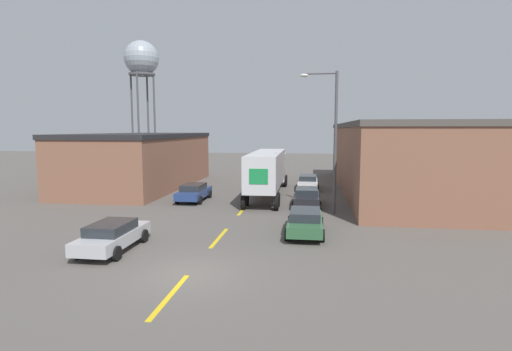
{
  "coord_description": "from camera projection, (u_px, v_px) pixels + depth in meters",
  "views": [
    {
      "loc": [
        4.71,
        -14.61,
        5.66
      ],
      "look_at": [
        0.96,
        12.59,
        2.48
      ],
      "focal_mm": 28.0,
      "sensor_mm": 36.0,
      "label": 1
    }
  ],
  "objects": [
    {
      "name": "ground_plane",
      "position": [
        188.0,
        274.0,
        15.67
      ],
      "size": [
        160.0,
        160.0,
        0.0
      ],
      "primitive_type": "plane",
      "color": "#56514C"
    },
    {
      "name": "road_centerline",
      "position": [
        219.0,
        238.0,
        20.95
      ],
      "size": [
        0.2,
        18.64,
        0.01
      ],
      "color": "gold",
      "rests_on": "ground_plane"
    },
    {
      "name": "warehouse_left",
      "position": [
        142.0,
        160.0,
        39.32
      ],
      "size": [
        8.71,
        19.33,
        5.26
      ],
      "color": "brown",
      "rests_on": "ground_plane"
    },
    {
      "name": "warehouse_right",
      "position": [
        413.0,
        158.0,
        36.14
      ],
      "size": [
        12.84,
        28.41,
        6.22
      ],
      "color": "brown",
      "rests_on": "ground_plane"
    },
    {
      "name": "semi_truck",
      "position": [
        268.0,
        169.0,
        34.18
      ],
      "size": [
        2.79,
        14.74,
        3.8
      ],
      "rotation": [
        0.0,
        0.0,
        0.01
      ],
      "color": "silver",
      "rests_on": "ground_plane"
    },
    {
      "name": "parked_car_right_near",
      "position": [
        305.0,
        221.0,
        21.57
      ],
      "size": [
        2.01,
        4.66,
        1.36
      ],
      "color": "#2D5B38",
      "rests_on": "ground_plane"
    },
    {
      "name": "parked_car_left_near",
      "position": [
        113.0,
        235.0,
        18.7
      ],
      "size": [
        2.01,
        4.66,
        1.36
      ],
      "color": "#B2B2B7",
      "rests_on": "ground_plane"
    },
    {
      "name": "parked_car_right_mid",
      "position": [
        307.0,
        196.0,
        29.5
      ],
      "size": [
        2.01,
        4.66,
        1.36
      ],
      "color": "black",
      "rests_on": "ground_plane"
    },
    {
      "name": "parked_car_left_far",
      "position": [
        194.0,
        192.0,
        31.67
      ],
      "size": [
        2.01,
        4.66,
        1.36
      ],
      "color": "navy",
      "rests_on": "ground_plane"
    },
    {
      "name": "parked_car_right_far",
      "position": [
        308.0,
        182.0,
        37.77
      ],
      "size": [
        2.01,
        4.66,
        1.36
      ],
      "color": "silver",
      "rests_on": "ground_plane"
    },
    {
      "name": "water_tower",
      "position": [
        142.0,
        61.0,
        59.74
      ],
      "size": [
        5.13,
        5.13,
        18.83
      ],
      "color": "#47474C",
      "rests_on": "ground_plane"
    },
    {
      "name": "street_lamp",
      "position": [
        332.0,
        133.0,
        26.47
      ],
      "size": [
        2.51,
        0.32,
        9.45
      ],
      "color": "#4C4C51",
      "rests_on": "ground_plane"
    }
  ]
}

